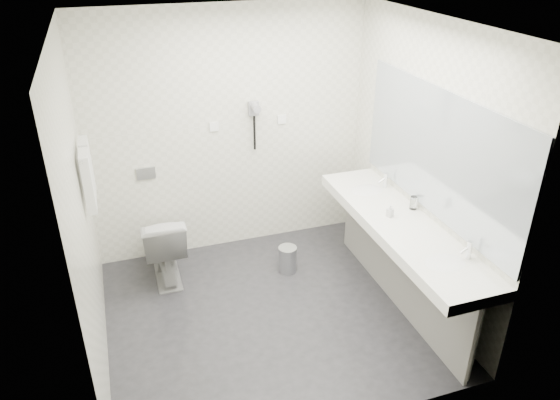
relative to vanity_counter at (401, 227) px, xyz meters
name	(u,v)px	position (x,y,z in m)	size (l,w,h in m)	color
floor	(269,313)	(-1.12, 0.20, -0.80)	(2.80, 2.80, 0.00)	#28272C
ceiling	(266,24)	(-1.12, 0.20, 1.70)	(2.80, 2.80, 0.00)	white
wall_back	(229,134)	(-1.12, 1.50, 0.45)	(2.80, 2.80, 0.00)	white
wall_front	(334,281)	(-1.12, -1.10, 0.45)	(2.80, 2.80, 0.00)	white
wall_left	(82,216)	(-2.52, 0.20, 0.45)	(2.60, 2.60, 0.00)	white
wall_right	(422,166)	(0.27, 0.20, 0.45)	(2.60, 2.60, 0.00)	white
vanity_counter	(401,227)	(0.00, 0.00, 0.00)	(0.55, 2.20, 0.10)	white
vanity_panel	(398,268)	(0.02, 0.00, -0.42)	(0.03, 2.15, 0.75)	gray
vanity_post_near	(473,344)	(0.05, -1.04, -0.42)	(0.06, 0.06, 0.75)	silver
vanity_post_far	(351,214)	(0.05, 1.04, -0.42)	(0.06, 0.06, 0.75)	silver
mirror	(437,153)	(0.26, 0.00, 0.65)	(0.02, 2.20, 1.05)	#B2BCC6
basin_near	(445,264)	(0.00, -0.65, 0.04)	(0.40, 0.31, 0.05)	white
basin_far	(367,192)	(0.00, 0.65, 0.04)	(0.40, 0.31, 0.05)	white
faucet_near	(469,250)	(0.19, -0.65, 0.12)	(0.04, 0.04, 0.15)	silver
faucet_far	(386,180)	(0.19, 0.65, 0.12)	(0.04, 0.04, 0.15)	silver
soap_bottle_a	(390,211)	(-0.05, 0.12, 0.11)	(0.05, 0.05, 0.11)	silver
glass_left	(414,203)	(0.22, 0.18, 0.11)	(0.07, 0.07, 0.12)	silver
toilet	(164,245)	(-1.92, 1.07, -0.44)	(0.40, 0.71, 0.72)	white
flush_plate	(146,173)	(-1.98, 1.49, 0.15)	(0.18, 0.02, 0.12)	#B2B5BA
pedal_bin	(288,260)	(-0.75, 0.78, -0.67)	(0.18, 0.18, 0.26)	#B2B5BA
bin_lid	(288,248)	(-0.75, 0.78, -0.53)	(0.18, 0.18, 0.01)	#B2B5BA
towel_rail	(82,149)	(-2.47, 0.75, 0.75)	(0.02, 0.02, 0.62)	silver
towel_near	(88,181)	(-2.46, 0.61, 0.53)	(0.07, 0.24, 0.48)	silver
towel_far	(87,168)	(-2.46, 0.89, 0.53)	(0.07, 0.24, 0.48)	silver
dryer_cradle	(254,108)	(-0.88, 1.47, 0.70)	(0.10, 0.04, 0.14)	gray
dryer_barrel	(255,108)	(-0.88, 1.40, 0.73)	(0.08, 0.08, 0.14)	gray
dryer_cord	(255,133)	(-0.88, 1.46, 0.45)	(0.02, 0.02, 0.35)	black
switch_plate_a	(214,127)	(-1.27, 1.49, 0.55)	(0.09, 0.02, 0.09)	white
switch_plate_b	(282,119)	(-0.57, 1.49, 0.55)	(0.09, 0.02, 0.09)	white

